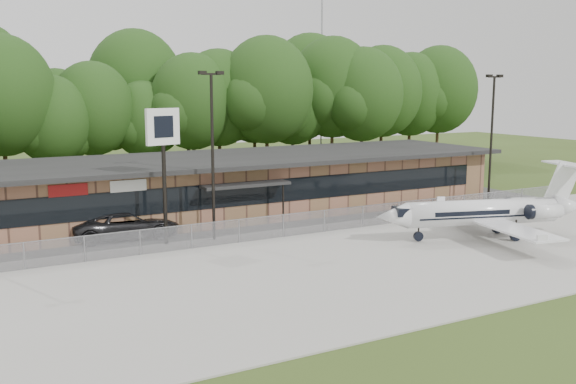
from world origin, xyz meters
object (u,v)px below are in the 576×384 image
terminal (238,184)px  pole_sign (163,141)px  business_jet (489,213)px  suv (126,224)px

terminal → pole_sign: pole_sign is taller
business_jet → suv: business_jet is taller
terminal → pole_sign: 11.41m
terminal → business_jet: bearing=-56.9°
business_jet → suv: (-19.55, 10.85, -0.76)m
suv → pole_sign: pole_sign is taller
business_jet → pole_sign: bearing=172.1°
suv → pole_sign: (1.68, -2.74, 5.28)m
business_jet → suv: bearing=167.5°
business_jet → suv: size_ratio=2.10×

